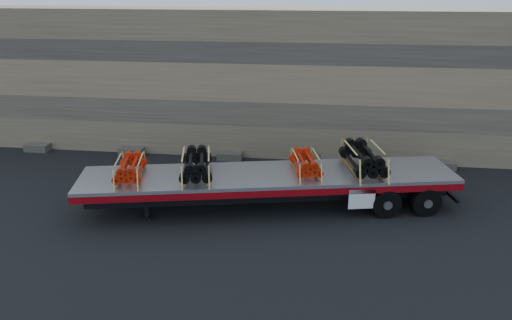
{
  "coord_description": "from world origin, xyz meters",
  "views": [
    {
      "loc": [
        1.21,
        -17.91,
        8.27
      ],
      "look_at": [
        -1.11,
        0.06,
        1.71
      ],
      "focal_mm": 35.0,
      "sensor_mm": 36.0,
      "label": 1
    }
  ],
  "objects": [
    {
      "name": "bundle_midrear",
      "position": [
        0.81,
        -0.21,
        1.75
      ],
      "size": [
        1.35,
        2.08,
        0.68
      ],
      "primitive_type": null,
      "rotation": [
        0.0,
        0.0,
        0.22
      ],
      "color": "red",
      "rests_on": "trailer"
    },
    {
      "name": "bundle_rear",
      "position": [
        2.97,
        0.27,
        1.86
      ],
      "size": [
        1.78,
        2.74,
        0.9
      ],
      "primitive_type": null,
      "rotation": [
        0.0,
        0.0,
        0.22
      ],
      "color": "black",
      "rests_on": "trailer"
    },
    {
      "name": "rock_wall",
      "position": [
        0.0,
        6.5,
        3.5
      ],
      "size": [
        44.0,
        3.0,
        7.0
      ],
      "primitive_type": "cube",
      "color": "#7A6B54",
      "rests_on": "ground"
    },
    {
      "name": "ground",
      "position": [
        0.0,
        0.0,
        0.0
      ],
      "size": [
        120.0,
        120.0,
        0.0
      ],
      "primitive_type": "plane",
      "color": "black",
      "rests_on": "ground"
    },
    {
      "name": "trailer",
      "position": [
        -0.56,
        -0.51,
        0.7
      ],
      "size": [
        14.32,
        5.67,
        1.41
      ],
      "primitive_type": null,
      "rotation": [
        0.0,
        0.0,
        0.22
      ],
      "color": "silver",
      "rests_on": "ground"
    },
    {
      "name": "bundle_midfront",
      "position": [
        -3.19,
        -1.09,
        1.81
      ],
      "size": [
        1.61,
        2.49,
        0.81
      ],
      "primitive_type": null,
      "rotation": [
        0.0,
        0.0,
        0.22
      ],
      "color": "black",
      "rests_on": "trailer"
    },
    {
      "name": "bundle_front",
      "position": [
        -5.54,
        -1.61,
        1.76
      ],
      "size": [
        1.39,
        2.14,
        0.7
      ],
      "primitive_type": null,
      "rotation": [
        0.0,
        0.0,
        0.22
      ],
      "color": "red",
      "rests_on": "trailer"
    }
  ]
}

